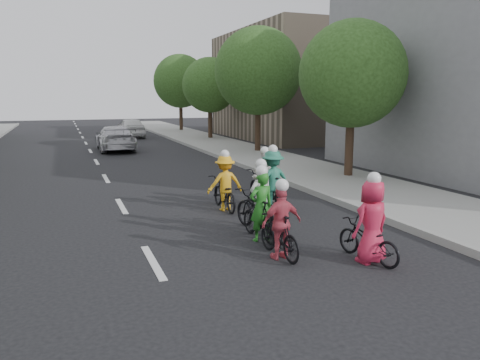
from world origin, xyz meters
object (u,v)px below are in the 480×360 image
cyclist_1 (280,229)px  cyclist_3 (224,188)px  cyclist_4 (370,231)px  follow_car_lead (115,138)px  cyclist_5 (272,185)px  cyclist_6 (259,208)px  follow_car_trail (131,127)px  cyclist_2 (260,214)px  cyclist_0 (264,184)px

cyclist_1 → cyclist_3: size_ratio=0.92×
cyclist_4 → follow_car_lead: bearing=-93.7°
cyclist_5 → follow_car_lead: cyclist_5 is taller
cyclist_1 → cyclist_6: cyclist_6 is taller
follow_car_lead → follow_car_trail: (2.13, 8.92, 0.03)m
cyclist_2 → cyclist_1: bearing=80.2°
cyclist_1 → cyclist_6: 1.80m
cyclist_1 → cyclist_2: size_ratio=0.95×
cyclist_0 → cyclist_1: bearing=68.7°
cyclist_0 → cyclist_6: size_ratio=0.96×
cyclist_5 → follow_car_lead: bearing=-90.1°
cyclist_5 → follow_car_lead: 16.92m
cyclist_2 → cyclist_4: cyclist_4 is taller
cyclist_1 → follow_car_lead: cyclist_1 is taller
cyclist_1 → cyclist_6: (0.31, 1.77, -0.01)m
follow_car_trail → cyclist_2: bearing=87.0°
cyclist_1 → cyclist_2: bearing=-99.0°
cyclist_3 → cyclist_1: bearing=86.2°
cyclist_6 → follow_car_trail: bearing=-103.5°
cyclist_6 → follow_car_trail: (0.85, 27.58, 0.19)m
cyclist_3 → cyclist_5: 1.33m
follow_car_lead → cyclist_2: bearing=93.3°
cyclist_5 → cyclist_2: bearing=51.5°
cyclist_0 → cyclist_1: size_ratio=1.19×
cyclist_6 → follow_car_lead: size_ratio=0.40×
cyclist_0 → cyclist_3: cyclist_0 is taller
cyclist_1 → cyclist_5: size_ratio=0.87×
cyclist_3 → cyclist_5: cyclist_5 is taller
cyclist_0 → cyclist_5: size_ratio=1.04×
cyclist_6 → follow_car_trail: size_ratio=0.45×
cyclist_0 → cyclist_3: bearing=9.8°
cyclist_5 → follow_car_trail: 25.66m
cyclist_4 → cyclist_3: bearing=-86.3°
cyclist_3 → cyclist_6: size_ratio=0.87×
cyclist_2 → follow_car_trail: bearing=-97.5°
cyclist_2 → cyclist_3: 2.94m
cyclist_4 → cyclist_6: (-1.20, 2.58, -0.04)m
cyclist_1 → cyclist_0: bearing=-114.2°
follow_car_trail → cyclist_4: bearing=89.8°
cyclist_3 → cyclist_5: size_ratio=0.95×
cyclist_6 → cyclist_4: bearing=103.2°
follow_car_trail → cyclist_5: bearing=89.9°
cyclist_2 → cyclist_5: size_ratio=0.92×
cyclist_2 → cyclist_6: size_ratio=0.85×
cyclist_0 → cyclist_5: (-0.07, -0.73, 0.11)m
cyclist_2 → follow_car_lead: size_ratio=0.34×
cyclist_0 → cyclist_5: cyclist_5 is taller
cyclist_4 → cyclist_6: bearing=-75.4°
cyclist_5 → follow_car_lead: size_ratio=0.37×
cyclist_0 → follow_car_lead: size_ratio=0.38×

